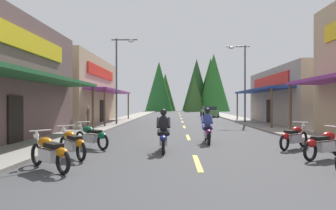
{
  "coord_description": "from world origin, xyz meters",
  "views": [
    {
      "loc": [
        -0.65,
        -0.55,
        1.77
      ],
      "look_at": [
        -1.46,
        29.45,
        1.61
      ],
      "focal_mm": 30.18,
      "sensor_mm": 36.0,
      "label": 1
    }
  ],
  "objects_px": {
    "rider_cruising_lead": "(163,134)",
    "rider_cruising_trailing": "(207,128)",
    "motorcycle_parked_left_2": "(91,136)",
    "motorcycle_parked_right_3": "(294,136)",
    "streetlamp_left": "(120,70)",
    "motorcycle_parked_right_2": "(324,144)",
    "parked_car_curbside": "(209,112)",
    "motorcycle_parked_left_0": "(49,152)",
    "streetlamp_right": "(242,73)",
    "pedestrian_waiting": "(88,115)",
    "motorcycle_parked_left_1": "(72,143)"
  },
  "relations": [
    {
      "from": "rider_cruising_trailing",
      "to": "pedestrian_waiting",
      "type": "height_order",
      "value": "pedestrian_waiting"
    },
    {
      "from": "motorcycle_parked_right_2",
      "to": "rider_cruising_lead",
      "type": "xyz_separation_m",
      "value": [
        -5.18,
        1.32,
        0.17
      ]
    },
    {
      "from": "rider_cruising_trailing",
      "to": "parked_car_curbside",
      "type": "bearing_deg",
      "value": -5.99
    },
    {
      "from": "motorcycle_parked_left_2",
      "to": "parked_car_curbside",
      "type": "height_order",
      "value": "parked_car_curbside"
    },
    {
      "from": "streetlamp_right",
      "to": "motorcycle_parked_left_2",
      "type": "height_order",
      "value": "streetlamp_right"
    },
    {
      "from": "motorcycle_parked_right_2",
      "to": "motorcycle_parked_right_3",
      "type": "bearing_deg",
      "value": 62.33
    },
    {
      "from": "motorcycle_parked_right_3",
      "to": "rider_cruising_lead",
      "type": "xyz_separation_m",
      "value": [
        -5.05,
        -0.69,
        0.17
      ]
    },
    {
      "from": "streetlamp_right",
      "to": "parked_car_curbside",
      "type": "bearing_deg",
      "value": 95.89
    },
    {
      "from": "motorcycle_parked_left_2",
      "to": "pedestrian_waiting",
      "type": "distance_m",
      "value": 9.76
    },
    {
      "from": "motorcycle_parked_left_2",
      "to": "motorcycle_parked_right_3",
      "type": "bearing_deg",
      "value": -141.62
    },
    {
      "from": "motorcycle_parked_right_2",
      "to": "rider_cruising_lead",
      "type": "bearing_deg",
      "value": 134.47
    },
    {
      "from": "rider_cruising_trailing",
      "to": "motorcycle_parked_left_0",
      "type": "bearing_deg",
      "value": 139.16
    },
    {
      "from": "motorcycle_parked_left_2",
      "to": "rider_cruising_trailing",
      "type": "relative_size",
      "value": 0.82
    },
    {
      "from": "parked_car_curbside",
      "to": "rider_cruising_lead",
      "type": "bearing_deg",
      "value": 168.94
    },
    {
      "from": "motorcycle_parked_right_3",
      "to": "rider_cruising_lead",
      "type": "bearing_deg",
      "value": 146.6
    },
    {
      "from": "motorcycle_parked_right_3",
      "to": "rider_cruising_trailing",
      "type": "xyz_separation_m",
      "value": [
        -3.18,
        1.63,
        0.17
      ]
    },
    {
      "from": "rider_cruising_trailing",
      "to": "streetlamp_right",
      "type": "bearing_deg",
      "value": -18.72
    },
    {
      "from": "motorcycle_parked_left_2",
      "to": "rider_cruising_lead",
      "type": "bearing_deg",
      "value": -154.35
    },
    {
      "from": "motorcycle_parked_right_2",
      "to": "rider_cruising_lead",
      "type": "height_order",
      "value": "rider_cruising_lead"
    },
    {
      "from": "motorcycle_parked_left_1",
      "to": "rider_cruising_lead",
      "type": "distance_m",
      "value": 3.22
    },
    {
      "from": "rider_cruising_lead",
      "to": "parked_car_curbside",
      "type": "distance_m",
      "value": 27.49
    },
    {
      "from": "motorcycle_parked_right_2",
      "to": "rider_cruising_trailing",
      "type": "xyz_separation_m",
      "value": [
        -3.3,
        3.63,
        0.17
      ]
    },
    {
      "from": "rider_cruising_lead",
      "to": "streetlamp_left",
      "type": "bearing_deg",
      "value": 16.31
    },
    {
      "from": "motorcycle_parked_right_3",
      "to": "motorcycle_parked_left_1",
      "type": "relative_size",
      "value": 1.0
    },
    {
      "from": "motorcycle_parked_right_3",
      "to": "motorcycle_parked_left_0",
      "type": "height_order",
      "value": "same"
    },
    {
      "from": "streetlamp_left",
      "to": "motorcycle_parked_left_2",
      "type": "height_order",
      "value": "streetlamp_left"
    },
    {
      "from": "motorcycle_parked_right_2",
      "to": "motorcycle_parked_right_3",
      "type": "relative_size",
      "value": 1.12
    },
    {
      "from": "streetlamp_left",
      "to": "rider_cruising_trailing",
      "type": "xyz_separation_m",
      "value": [
        5.9,
        -9.83,
        -3.82
      ]
    },
    {
      "from": "motorcycle_parked_left_2",
      "to": "rider_cruising_trailing",
      "type": "bearing_deg",
      "value": -122.51
    },
    {
      "from": "streetlamp_right",
      "to": "motorcycle_parked_right_3",
      "type": "relative_size",
      "value": 4.09
    },
    {
      "from": "streetlamp_left",
      "to": "parked_car_curbside",
      "type": "bearing_deg",
      "value": 59.07
    },
    {
      "from": "streetlamp_left",
      "to": "rider_cruising_lead",
      "type": "relative_size",
      "value": 3.26
    },
    {
      "from": "motorcycle_parked_right_3",
      "to": "streetlamp_right",
      "type": "bearing_deg",
      "value": 44.01
    },
    {
      "from": "motorcycle_parked_right_2",
      "to": "rider_cruising_trailing",
      "type": "distance_m",
      "value": 4.91
    },
    {
      "from": "streetlamp_left",
      "to": "parked_car_curbside",
      "type": "height_order",
      "value": "streetlamp_left"
    },
    {
      "from": "parked_car_curbside",
      "to": "motorcycle_parked_left_1",
      "type": "bearing_deg",
      "value": 163.82
    },
    {
      "from": "rider_cruising_lead",
      "to": "motorcycle_parked_right_2",
      "type": "bearing_deg",
      "value": -106.34
    },
    {
      "from": "motorcycle_parked_left_2",
      "to": "parked_car_curbside",
      "type": "distance_m",
      "value": 27.54
    },
    {
      "from": "rider_cruising_trailing",
      "to": "pedestrian_waiting",
      "type": "xyz_separation_m",
      "value": [
        -7.79,
        7.58,
        0.3
      ]
    },
    {
      "from": "rider_cruising_lead",
      "to": "rider_cruising_trailing",
      "type": "height_order",
      "value": "same"
    },
    {
      "from": "streetlamp_left",
      "to": "motorcycle_parked_left_0",
      "type": "height_order",
      "value": "streetlamp_left"
    },
    {
      "from": "motorcycle_parked_right_2",
      "to": "motorcycle_parked_left_1",
      "type": "bearing_deg",
      "value": 149.01
    },
    {
      "from": "motorcycle_parked_left_2",
      "to": "parked_car_curbside",
      "type": "bearing_deg",
      "value": -68.48
    },
    {
      "from": "motorcycle_parked_right_3",
      "to": "parked_car_curbside",
      "type": "distance_m",
      "value": 26.36
    },
    {
      "from": "rider_cruising_lead",
      "to": "rider_cruising_trailing",
      "type": "distance_m",
      "value": 2.98
    },
    {
      "from": "rider_cruising_lead",
      "to": "pedestrian_waiting",
      "type": "height_order",
      "value": "pedestrian_waiting"
    },
    {
      "from": "motorcycle_parked_left_1",
      "to": "rider_cruising_trailing",
      "type": "bearing_deg",
      "value": -93.74
    },
    {
      "from": "motorcycle_parked_left_0",
      "to": "rider_cruising_lead",
      "type": "distance_m",
      "value": 4.19
    },
    {
      "from": "rider_cruising_lead",
      "to": "rider_cruising_trailing",
      "type": "relative_size",
      "value": 1.0
    },
    {
      "from": "rider_cruising_trailing",
      "to": "parked_car_curbside",
      "type": "distance_m",
      "value": 24.92
    }
  ]
}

